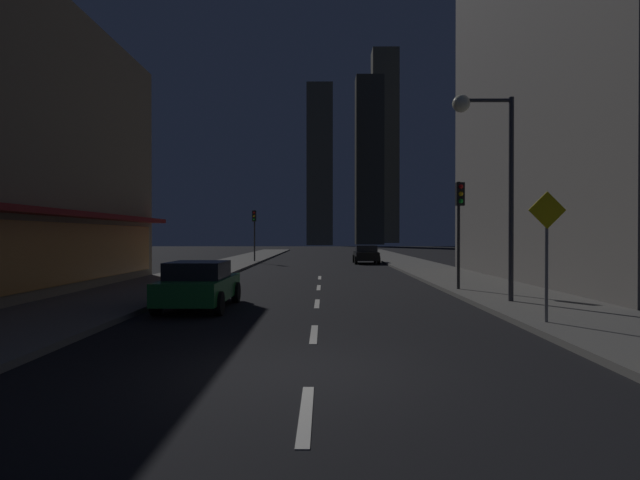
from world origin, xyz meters
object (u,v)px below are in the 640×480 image
object	(u,v)px
car_parked_far	(366,254)
traffic_light_near_right	(459,211)
traffic_light_far_left	(254,224)
street_lamp_right	(486,147)
fire_hydrant_far_left	(199,272)
pedestrian_crossing_sign	(547,245)
car_parked_near	(199,284)

from	to	relation	value
car_parked_far	traffic_light_near_right	distance (m)	21.53
traffic_light_far_left	street_lamp_right	size ratio (longest dim) A/B	0.64
fire_hydrant_far_left	pedestrian_crossing_sign	world-z (taller)	pedestrian_crossing_sign
traffic_light_far_left	pedestrian_crossing_sign	distance (m)	31.78
traffic_light_near_right	traffic_light_far_left	xyz separation A→B (m)	(-11.00, 22.13, 0.00)
fire_hydrant_far_left	street_lamp_right	size ratio (longest dim) A/B	0.10
fire_hydrant_far_left	traffic_light_far_left	xyz separation A→B (m)	(0.40, 17.15, 2.74)
car_parked_far	street_lamp_right	bearing A→B (deg)	-85.91
traffic_light_near_right	car_parked_far	bearing A→B (deg)	95.10
fire_hydrant_far_left	traffic_light_near_right	distance (m)	12.74
car_parked_far	traffic_light_far_left	size ratio (longest dim) A/B	1.01
car_parked_near	traffic_light_far_left	distance (m)	26.65
car_parked_near	traffic_light_near_right	bearing A→B (deg)	25.50
car_parked_near	traffic_light_near_right	xyz separation A→B (m)	(9.10, 4.34, 2.45)
car_parked_near	car_parked_far	size ratio (longest dim) A/B	1.00
car_parked_near	pedestrian_crossing_sign	world-z (taller)	pedestrian_crossing_sign
traffic_light_near_right	street_lamp_right	bearing A→B (deg)	-91.92
car_parked_far	street_lamp_right	distance (m)	25.34
traffic_light_far_left	street_lamp_right	xyz separation A→B (m)	(10.88, -25.73, 1.87)
street_lamp_right	traffic_light_far_left	bearing A→B (deg)	112.92
car_parked_near	fire_hydrant_far_left	distance (m)	9.61
fire_hydrant_far_left	traffic_light_far_left	bearing A→B (deg)	88.66
traffic_light_near_right	pedestrian_crossing_sign	distance (m)	7.71
car_parked_near	street_lamp_right	world-z (taller)	street_lamp_right
car_parked_far	traffic_light_far_left	bearing A→B (deg)	174.83
traffic_light_near_right	street_lamp_right	size ratio (longest dim) A/B	0.64
car_parked_far	traffic_light_near_right	world-z (taller)	traffic_light_near_right
car_parked_near	car_parked_far	xyz separation A→B (m)	(7.20, 25.65, 0.00)
car_parked_far	traffic_light_far_left	xyz separation A→B (m)	(-9.10, 0.82, 2.45)
car_parked_near	pedestrian_crossing_sign	bearing A→B (deg)	-19.61
traffic_light_near_right	street_lamp_right	distance (m)	4.06
car_parked_near	street_lamp_right	size ratio (longest dim) A/B	0.64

